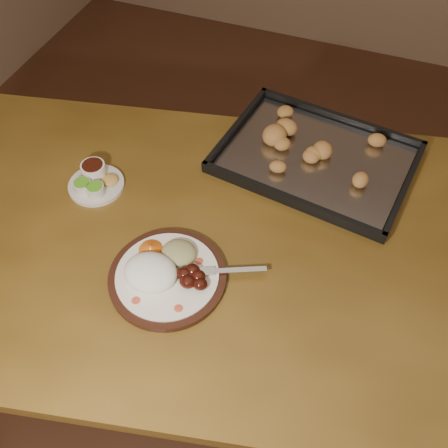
% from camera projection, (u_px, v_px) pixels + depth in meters
% --- Properties ---
extents(ground, '(4.00, 4.00, 0.00)m').
position_uv_depth(ground, '(307.00, 354.00, 1.80)').
color(ground, '#4F2C1B').
rests_on(ground, ground).
extents(dining_table, '(1.65, 1.19, 0.75)m').
position_uv_depth(dining_table, '(211.00, 261.00, 1.26)').
color(dining_table, brown).
rests_on(dining_table, ground).
extents(dinner_plate, '(0.34, 0.26, 0.06)m').
position_uv_depth(dinner_plate, '(165.00, 273.00, 1.10)').
color(dinner_plate, black).
rests_on(dinner_plate, dining_table).
extents(condiment_saucer, '(0.14, 0.14, 0.05)m').
position_uv_depth(condiment_saucer, '(95.00, 181.00, 1.28)').
color(condiment_saucer, silver).
rests_on(condiment_saucer, dining_table).
extents(baking_tray, '(0.55, 0.44, 0.05)m').
position_uv_depth(baking_tray, '(316.00, 157.00, 1.34)').
color(baking_tray, black).
rests_on(baking_tray, dining_table).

